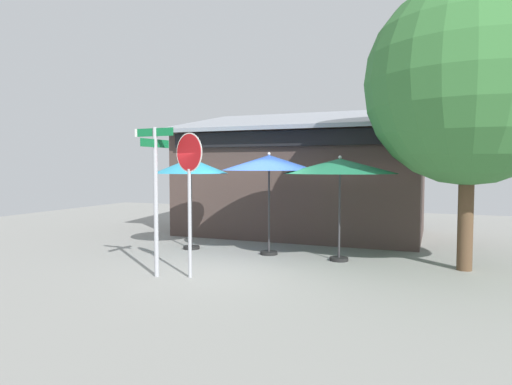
# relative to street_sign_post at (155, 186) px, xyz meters

# --- Properties ---
(ground_plane) EXTENTS (28.00, 28.00, 0.10)m
(ground_plane) POSITION_rel_street_sign_post_xyz_m (1.20, 1.34, -1.90)
(ground_plane) COLOR gray
(cafe_building) EXTENTS (8.08, 5.05, 4.31)m
(cafe_building) POSITION_rel_street_sign_post_xyz_m (1.10, 6.89, -0.06)
(cafe_building) COLOR #473833
(cafe_building) RESTS_ON ground
(street_sign_post) EXTENTS (0.93, 0.87, 3.02)m
(street_sign_post) POSITION_rel_street_sign_post_xyz_m (0.00, 0.00, 0.00)
(street_sign_post) COLOR #A8AAB2
(street_sign_post) RESTS_ON ground
(stop_sign) EXTENTS (0.74, 0.28, 2.90)m
(stop_sign) POSITION_rel_street_sign_post_xyz_m (0.68, 0.17, 0.18)
(stop_sign) COLOR #A8AAB2
(stop_sign) RESTS_ON ground
(patio_umbrella_teal_left) EXTENTS (2.01, 2.01, 2.53)m
(patio_umbrella_teal_left) POSITION_rel_street_sign_post_xyz_m (-0.88, 2.93, 0.38)
(patio_umbrella_teal_left) COLOR black
(patio_umbrella_teal_left) RESTS_ON ground
(patio_umbrella_royal_blue_center) EXTENTS (2.41, 2.41, 2.59)m
(patio_umbrella_royal_blue_center) POSITION_rel_street_sign_post_xyz_m (1.34, 2.99, 0.46)
(patio_umbrella_royal_blue_center) COLOR black
(patio_umbrella_royal_blue_center) RESTS_ON ground
(patio_umbrella_forest_green_right) EXTENTS (2.67, 2.67, 2.49)m
(patio_umbrella_forest_green_right) POSITION_rel_street_sign_post_xyz_m (3.14, 2.89, 0.38)
(patio_umbrella_forest_green_right) COLOR black
(patio_umbrella_forest_green_right) RESTS_ON ground
(shade_tree) EXTENTS (4.60, 4.36, 6.18)m
(shade_tree) POSITION_rel_street_sign_post_xyz_m (6.03, 2.86, 2.08)
(shade_tree) COLOR brown
(shade_tree) RESTS_ON ground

